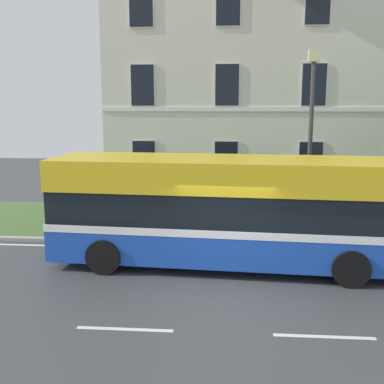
{
  "coord_description": "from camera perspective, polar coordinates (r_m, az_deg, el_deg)",
  "views": [
    {
      "loc": [
        0.06,
        -10.44,
        4.5
      ],
      "look_at": [
        -1.1,
        4.28,
        1.73
      ],
      "focal_mm": 43.39,
      "sensor_mm": 36.0,
      "label": 1
    }
  ],
  "objects": [
    {
      "name": "ground_plane",
      "position": [
        12.38,
        3.99,
        -10.79
      ],
      "size": [
        60.0,
        56.0,
        0.18
      ],
      "color": "#3F4143"
    },
    {
      "name": "street_lamp_post",
      "position": [
        15.54,
        14.38,
        7.13
      ],
      "size": [
        0.36,
        0.24,
        6.08
      ],
      "color": "#333338",
      "rests_on": "ground_plane"
    },
    {
      "name": "iron_verge_railing",
      "position": [
        15.45,
        11.04,
        -4.11
      ],
      "size": [
        12.18,
        0.04,
        0.97
      ],
      "color": "black",
      "rests_on": "ground_plane"
    },
    {
      "name": "georgian_townhouse",
      "position": [
        26.41,
        8.67,
        14.83
      ],
      "size": [
        15.44,
        10.57,
        12.68
      ],
      "color": "silver",
      "rests_on": "ground_plane"
    },
    {
      "name": "single_decker_bus",
      "position": [
        13.07,
        4.32,
        -2.17
      ],
      "size": [
        9.92,
        3.22,
        3.06
      ],
      "rotation": [
        0.0,
        0.0,
        -0.07
      ],
      "color": "#1B48B2",
      "rests_on": "ground_plane"
    }
  ]
}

